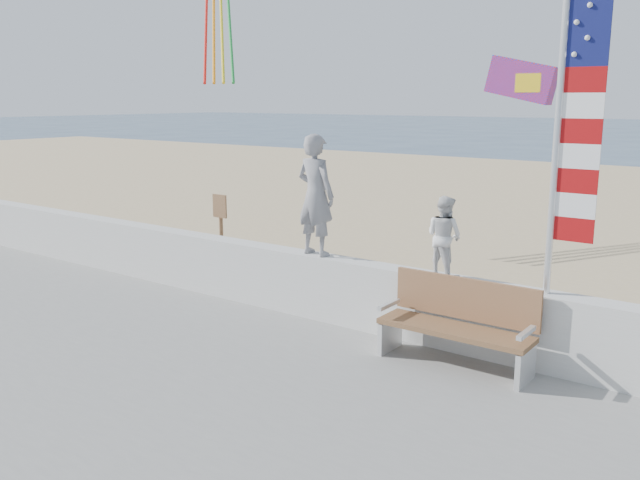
# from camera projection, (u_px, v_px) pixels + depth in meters

# --- Properties ---
(ground) EXTENTS (220.00, 220.00, 0.00)m
(ground) POSITION_uv_depth(u_px,v_px,m) (218.00, 372.00, 8.15)
(ground) COLOR #314863
(ground) RESTS_ON ground
(sand) EXTENTS (90.00, 40.00, 0.08)m
(sand) POSITION_uv_depth(u_px,v_px,m) (502.00, 243.00, 15.24)
(sand) COLOR tan
(sand) RESTS_ON ground
(seawall) EXTENTS (30.00, 0.35, 0.90)m
(seawall) POSITION_uv_depth(u_px,v_px,m) (317.00, 286.00, 9.59)
(seawall) COLOR silver
(seawall) RESTS_ON boardwalk
(adult) EXTENTS (0.65, 0.46, 1.68)m
(adult) POSITION_uv_depth(u_px,v_px,m) (316.00, 195.00, 9.34)
(adult) COLOR gray
(adult) RESTS_ON seawall
(child) EXTENTS (0.57, 0.49, 1.00)m
(child) POSITION_uv_depth(u_px,v_px,m) (444.00, 236.00, 8.28)
(child) COLOR silver
(child) RESTS_ON seawall
(bench) EXTENTS (1.80, 0.57, 1.00)m
(bench) POSITION_uv_depth(u_px,v_px,m) (458.00, 322.00, 7.85)
(bench) COLOR brown
(bench) RESTS_ON boardwalk
(flag) EXTENTS (0.50, 0.08, 3.50)m
(flag) POSITION_uv_depth(u_px,v_px,m) (570.00, 121.00, 7.17)
(flag) COLOR silver
(flag) RESTS_ON seawall
(parafoil_kite) EXTENTS (1.12, 0.30, 0.77)m
(parafoil_kite) POSITION_uv_depth(u_px,v_px,m) (523.00, 80.00, 10.52)
(parafoil_kite) COLOR red
(parafoil_kite) RESTS_ON ground
(sign) EXTENTS (0.32, 0.07, 1.46)m
(sign) POSITION_uv_depth(u_px,v_px,m) (221.00, 227.00, 12.27)
(sign) COLOR #866040
(sign) RESTS_ON sand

